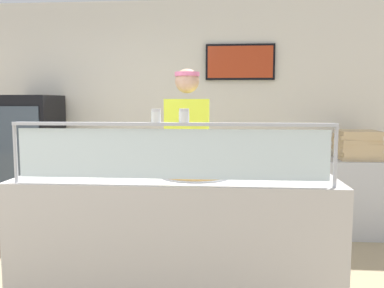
% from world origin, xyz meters
% --- Properties ---
extents(ground_plane, '(12.00, 12.00, 0.00)m').
position_xyz_m(ground_plane, '(1.12, 1.00, 0.00)').
color(ground_plane, tan).
rests_on(ground_plane, ground).
extents(shop_rear_unit, '(6.64, 0.13, 2.70)m').
position_xyz_m(shop_rear_unit, '(1.12, 2.57, 1.36)').
color(shop_rear_unit, silver).
rests_on(shop_rear_unit, ground).
extents(serving_counter, '(2.24, 0.72, 0.95)m').
position_xyz_m(serving_counter, '(1.12, 0.36, 0.47)').
color(serving_counter, '#BCB7B2').
rests_on(serving_counter, ground).
extents(sneeze_guard, '(2.06, 0.06, 0.40)m').
position_xyz_m(sneeze_guard, '(1.12, 0.06, 1.21)').
color(sneeze_guard, '#B2B5BC').
rests_on(sneeze_guard, serving_counter).
extents(pizza_tray, '(0.52, 0.52, 0.04)m').
position_xyz_m(pizza_tray, '(1.26, 0.37, 0.97)').
color(pizza_tray, '#9EA0A8').
rests_on(pizza_tray, serving_counter).
extents(pizza_server, '(0.11, 0.29, 0.01)m').
position_xyz_m(pizza_server, '(1.27, 0.35, 0.99)').
color(pizza_server, '#ADAFB7').
rests_on(pizza_server, pizza_tray).
extents(parmesan_shaker, '(0.06, 0.06, 0.09)m').
position_xyz_m(parmesan_shaker, '(1.03, 0.06, 1.38)').
color(parmesan_shaker, white).
rests_on(parmesan_shaker, sneeze_guard).
extents(pepper_flake_shaker, '(0.07, 0.07, 0.09)m').
position_xyz_m(pepper_flake_shaker, '(1.21, 0.06, 1.39)').
color(pepper_flake_shaker, white).
rests_on(pepper_flake_shaker, sneeze_guard).
extents(worker_figure, '(0.41, 0.50, 1.76)m').
position_xyz_m(worker_figure, '(1.14, 1.05, 1.01)').
color(worker_figure, '#23232D').
rests_on(worker_figure, ground).
extents(drink_fridge, '(0.61, 0.64, 1.55)m').
position_xyz_m(drink_fridge, '(-0.82, 2.13, 0.78)').
color(drink_fridge, black).
rests_on(drink_fridge, ground).
extents(prep_shelf, '(0.70, 0.55, 0.85)m').
position_xyz_m(prep_shelf, '(2.91, 2.08, 0.42)').
color(prep_shelf, '#B7BABF').
rests_on(prep_shelf, ground).
extents(pizza_box_stack, '(0.46, 0.44, 0.31)m').
position_xyz_m(pizza_box_stack, '(2.91, 2.08, 1.00)').
color(pizza_box_stack, tan).
rests_on(pizza_box_stack, prep_shelf).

